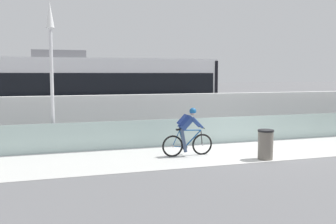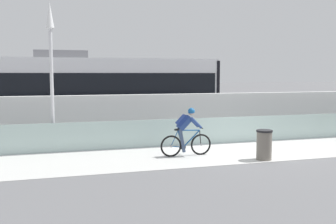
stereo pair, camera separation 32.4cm
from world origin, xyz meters
The scene contains 10 objects.
ground_plane centered at (0.00, 0.00, 0.00)m, with size 200.00×200.00×0.00m, color slate.
bike_path_deck centered at (0.00, 0.00, 0.01)m, with size 32.00×3.20×0.01m, color silver.
glass_parapet centered at (0.00, 1.85, 0.52)m, with size 32.00×0.05×1.03m, color #ADC6C1.
concrete_barrier_wall centered at (0.00, 3.65, 0.94)m, with size 32.00×0.36×1.88m, color white.
tram_rail_near centered at (0.00, 6.13, 0.00)m, with size 32.00×0.08×0.01m, color #595654.
tram_rail_far centered at (0.00, 7.57, 0.00)m, with size 32.00×0.08×0.01m, color #595654.
tram centered at (-4.24, 6.85, 1.89)m, with size 11.06×2.54×3.81m.
cyclist_on_bike centered at (-2.38, 0.00, 0.80)m, with size 1.77×0.58×1.61m.
lamp_post_antenna centered at (-6.61, 2.15, 3.29)m, with size 0.28×0.28×5.20m.
trash_bin centered at (-0.18, -1.25, 0.48)m, with size 0.51×0.51×0.96m.
Camera 1 is at (-6.79, -11.79, 2.72)m, focal length 40.99 mm.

